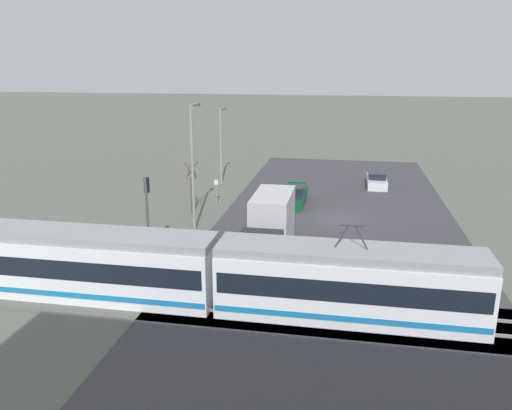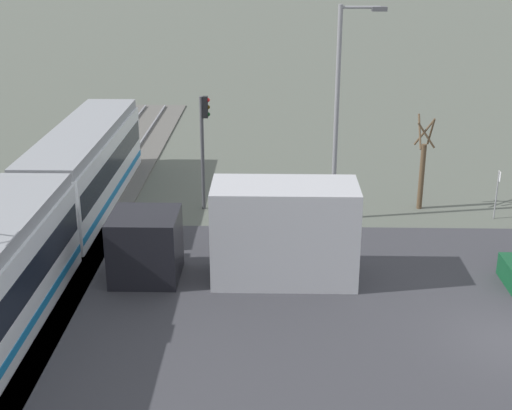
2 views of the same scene
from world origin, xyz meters
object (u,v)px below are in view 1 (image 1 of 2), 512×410
(box_truck, at_px, (270,227))
(street_lamp_near_crossing, at_px, (193,160))
(pickup_truck, at_px, (294,196))
(sedan_car_0, at_px, (377,180))
(street_lamp_mid_block, at_px, (221,140))
(light_rail_tram, at_px, (217,274))
(traffic_light_pole, at_px, (147,207))
(street_tree, at_px, (192,190))
(no_parking_sign, at_px, (216,189))

(box_truck, height_order, street_lamp_near_crossing, street_lamp_near_crossing)
(pickup_truck, bearing_deg, sedan_car_0, -132.86)
(street_lamp_mid_block, bearing_deg, street_lamp_near_crossing, 96.52)
(light_rail_tram, xyz_separation_m, traffic_light_pole, (5.87, -5.64, 1.60))
(traffic_light_pole, height_order, street_lamp_mid_block, street_lamp_mid_block)
(street_tree, height_order, no_parking_sign, street_tree)
(street_lamp_near_crossing, bearing_deg, box_truck, 149.48)
(pickup_truck, distance_m, traffic_light_pole, 16.25)
(traffic_light_pole, bearing_deg, pickup_truck, -118.58)
(light_rail_tram, bearing_deg, no_parking_sign, -75.23)
(sedan_car_0, bearing_deg, street_tree, -141.55)
(traffic_light_pole, height_order, street_lamp_near_crossing, street_lamp_near_crossing)
(light_rail_tram, height_order, sedan_car_0, light_rail_tram)
(traffic_light_pole, distance_m, street_lamp_near_crossing, 6.35)
(street_lamp_near_crossing, bearing_deg, sedan_car_0, -130.83)
(pickup_truck, distance_m, sedan_car_0, 10.98)
(box_truck, bearing_deg, traffic_light_pole, 17.50)
(traffic_light_pole, distance_m, street_lamp_mid_block, 20.97)
(sedan_car_0, height_order, street_lamp_near_crossing, street_lamp_near_crossing)
(box_truck, bearing_deg, street_tree, -44.89)
(street_tree, xyz_separation_m, no_parking_sign, (-1.23, -3.10, -0.64))
(light_rail_tram, bearing_deg, sedan_car_0, -108.47)
(street_lamp_near_crossing, distance_m, street_lamp_mid_block, 15.10)
(light_rail_tram, bearing_deg, street_lamp_near_crossing, -67.92)
(light_rail_tram, xyz_separation_m, no_parking_sign, (4.91, -18.62, -0.45))
(street_tree, bearing_deg, pickup_truck, -152.20)
(sedan_car_0, relative_size, no_parking_sign, 2.16)
(light_rail_tram, distance_m, street_lamp_mid_block, 27.47)
(pickup_truck, height_order, sedan_car_0, pickup_truck)
(sedan_car_0, distance_m, street_tree, 19.72)
(street_tree, bearing_deg, no_parking_sign, -111.60)
(no_parking_sign, bearing_deg, street_lamp_mid_block, -79.28)
(pickup_truck, height_order, no_parking_sign, no_parking_sign)
(street_lamp_near_crossing, distance_m, no_parking_sign, 8.06)
(traffic_light_pole, bearing_deg, street_lamp_near_crossing, -101.06)
(box_truck, height_order, street_tree, street_tree)
(box_truck, distance_m, pickup_truck, 11.81)
(street_tree, bearing_deg, street_lamp_near_crossing, 110.00)
(street_lamp_near_crossing, xyz_separation_m, street_lamp_mid_block, (1.71, -14.98, -0.81))
(street_lamp_mid_block, distance_m, no_parking_sign, 8.67)
(light_rail_tram, height_order, pickup_truck, light_rail_tram)
(box_truck, bearing_deg, street_lamp_mid_block, -67.05)
(sedan_car_0, bearing_deg, traffic_light_pole, -124.38)
(light_rail_tram, relative_size, no_parking_sign, 11.70)
(sedan_car_0, bearing_deg, no_parking_sign, -147.21)
(no_parking_sign, bearing_deg, sedan_car_0, -147.21)
(box_truck, bearing_deg, no_parking_sign, -59.12)
(street_lamp_near_crossing, relative_size, no_parking_sign, 4.20)
(traffic_light_pole, bearing_deg, sedan_car_0, -124.38)
(pickup_truck, relative_size, street_tree, 1.28)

